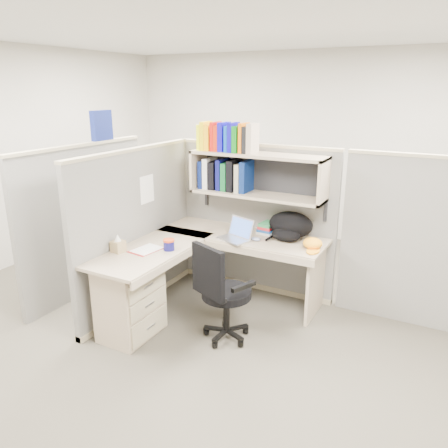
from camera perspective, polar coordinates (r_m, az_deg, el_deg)
The scene contains 14 objects.
ground at distance 4.36m, azimuth -1.16°, elevation -12.67°, with size 6.00×6.00×0.00m, color #36332A.
room_shell at distance 3.81m, azimuth -1.31°, elevation 8.91°, with size 6.00×6.00×6.00m.
cubicle at distance 4.53m, azimuth -2.47°, elevation 1.04°, with size 3.79×1.84×1.95m.
desk at distance 4.14m, azimuth -8.13°, elevation -7.69°, with size 1.74×1.75×0.73m.
laptop at distance 4.31m, azimuth 1.29°, elevation -0.73°, with size 0.31×0.31×0.22m, color #B4B5B9, non-canonical shape.
backpack at distance 4.39m, azimuth 8.44°, elevation -0.27°, with size 0.45×0.35×0.27m, color black, non-canonical shape.
orange_cap at distance 4.20m, azimuth 11.51°, elevation -2.48°, with size 0.18×0.21×0.10m, color #FD9E16, non-canonical shape.
snack_canister at distance 4.10m, azimuth -7.21°, elevation -2.67°, with size 0.11×0.11×0.10m.
tissue_box at distance 4.13m, azimuth -13.68°, elevation -2.45°, with size 0.11×0.11×0.17m, color tan, non-canonical shape.
mouse at distance 4.34m, azimuth 4.18°, elevation -1.96°, with size 0.10×0.07×0.04m, color #7E8BB3.
paper_cup at distance 4.64m, azimuth 3.46°, elevation -0.29°, with size 0.06×0.06×0.09m, color white.
book_stack at distance 4.58m, azimuth 5.74°, elevation -0.48°, with size 0.16×0.22×0.11m, color slate, non-canonical shape.
loose_paper at distance 4.16m, azimuth -10.05°, elevation -3.26°, with size 0.20×0.27×0.00m, color silver, non-canonical shape.
task_chair at distance 3.92m, azimuth -0.13°, elevation -10.78°, with size 0.54×0.50×0.93m.
Camera 1 is at (1.86, -3.28, 2.18)m, focal length 35.00 mm.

